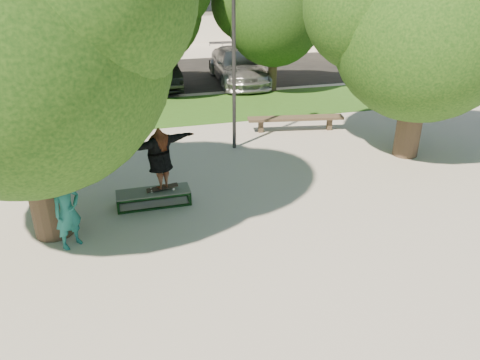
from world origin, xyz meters
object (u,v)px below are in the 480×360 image
object	(u,v)px
tree_left	(10,27)
car_grey	(124,68)
lamppost	(234,49)
car_silver_a	(37,65)
car_silver_b	(238,66)
bench	(296,119)
car_dark	(157,70)
tree_right	(422,17)
grind_box	(154,198)
bystander	(67,211)

from	to	relation	value
tree_left	car_grey	size ratio (longest dim) A/B	1.28
lamppost	car_silver_a	size ratio (longest dim) A/B	1.33
car_silver_b	bench	bearing A→B (deg)	-87.25
car_dark	car_silver_a	bearing A→B (deg)	152.40
tree_right	grind_box	xyz separation A→B (m)	(-7.84, -1.32, -3.90)
bystander	bench	size ratio (longest dim) A/B	0.49
bystander	car_silver_b	distance (m)	15.02
car_silver_a	lamppost	bearing A→B (deg)	-59.47
tree_left	bench	xyz separation A→B (m)	(7.79, 4.90, -3.99)
car_grey	tree_right	bearing A→B (deg)	-58.19
tree_right	car_silver_a	bearing A→B (deg)	131.93
bystander	car_silver_a	distance (m)	16.30
tree_left	tree_right	xyz separation A→B (m)	(10.21, 1.99, -0.33)
tree_right	car_silver_b	world-z (taller)	tree_right
tree_left	car_dark	distance (m)	13.69
tree_right	bystander	xyz separation A→B (m)	(-9.71, -2.71, -3.25)
grind_box	car_grey	size ratio (longest dim) A/B	0.32
grind_box	bench	world-z (taller)	bench
car_silver_a	car_silver_b	bearing A→B (deg)	-18.45
lamppost	car_grey	world-z (taller)	lamppost
bystander	car_silver_b	world-z (taller)	bystander
bench	grind_box	bearing A→B (deg)	-132.68
tree_left	car_silver_b	bearing A→B (deg)	58.26
tree_right	bystander	world-z (taller)	tree_right
car_dark	car_grey	xyz separation A→B (m)	(-1.50, 0.97, -0.03)
bench	car_grey	world-z (taller)	car_grey
tree_left	lamppost	xyz separation A→B (m)	(5.29, 3.91, -1.27)
grind_box	car_silver_a	xyz separation A→B (m)	(-4.21, 14.74, 0.59)
car_silver_b	tree_left	bearing A→B (deg)	-119.66
grind_box	car_grey	distance (m)	12.96
bench	car_silver_a	bearing A→B (deg)	141.83
tree_left	car_dark	xyz separation A→B (m)	(3.79, 12.64, -3.62)
tree_left	car_silver_a	size ratio (longest dim) A/B	1.55
car_silver_a	tree_right	bearing A→B (deg)	-49.35
lamppost	bench	world-z (taller)	lamppost
car_silver_a	grind_box	bearing A→B (deg)	-75.33
lamppost	grind_box	distance (m)	5.27
lamppost	car_silver_b	xyz separation A→B (m)	(2.41, 8.55, -2.34)
grind_box	car_silver_a	size ratio (longest dim) A/B	0.39
tree_left	bystander	bearing A→B (deg)	-55.40
bench	car_silver_a	size ratio (longest dim) A/B	0.74
bystander	bench	distance (m)	9.22
lamppost	bystander	bearing A→B (deg)	-136.00
bystander	bench	bearing A→B (deg)	-0.19
tree_left	bystander	size ratio (longest dim) A/B	4.24
grind_box	car_silver_a	bearing A→B (deg)	105.95
bystander	car_silver_a	world-z (taller)	bystander
tree_left	lamppost	size ratio (longest dim) A/B	1.16
lamppost	car_silver_a	bearing A→B (deg)	121.81
tree_left	tree_right	distance (m)	10.41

